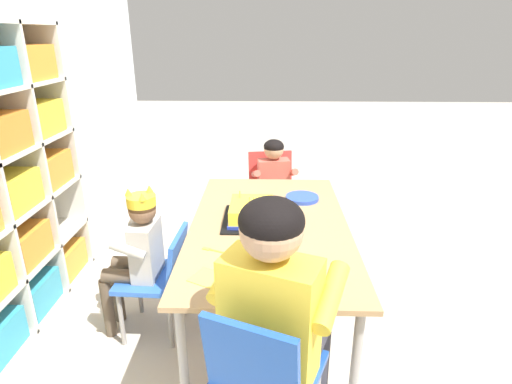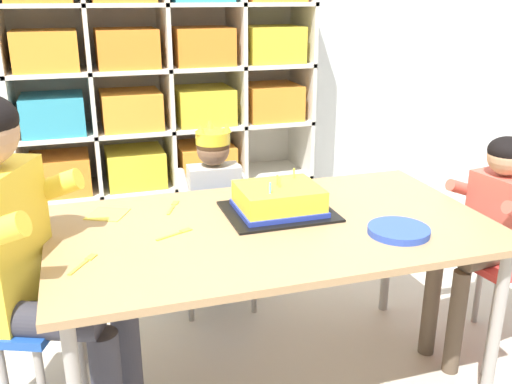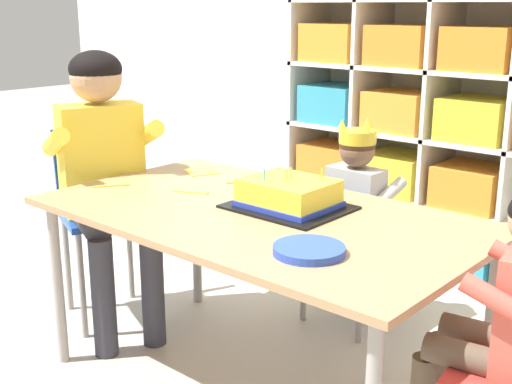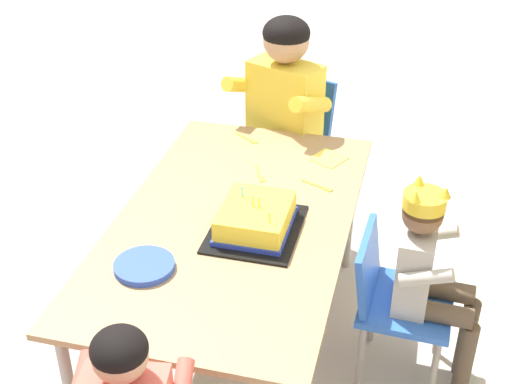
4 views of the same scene
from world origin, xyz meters
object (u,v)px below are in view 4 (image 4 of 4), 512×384
Objects in this scene: adult_helper_seated at (276,113)px; paper_plate_stack at (144,266)px; child_with_crown at (428,266)px; classroom_chair_adult_side at (290,145)px; fork_scattered_mid_table at (260,175)px; fork_near_child_seat at (248,139)px; classroom_chair_blue at (393,296)px; birthday_cake_on_tray at (256,220)px; fork_at_table_front_edge at (319,186)px; activity_table at (234,230)px.

paper_plate_stack is (1.07, -0.16, -0.04)m from adult_helper_seated.
classroom_chair_adult_side is at bearing 41.16° from child_with_crown.
fork_scattered_mid_table is at bearing -68.11° from classroom_chair_adult_side.
child_with_crown is 0.76× the size of adult_helper_seated.
paper_plate_stack is 1.62× the size of fork_near_child_seat.
birthday_cake_on_tray reaches higher than classroom_chair_blue.
child_with_crown is at bearing -89.73° from classroom_chair_blue.
fork_scattered_mid_table is (-0.26, -0.54, 0.26)m from classroom_chair_blue.
adult_helper_seated is 0.79m from birthday_cake_on_tray.
classroom_chair_blue is 0.65m from fork_scattered_mid_table.
fork_near_child_seat is 0.96× the size of fork_scattered_mid_table.
fork_at_table_front_edge is (-0.32, 0.16, -0.04)m from birthday_cake_on_tray.
activity_table is 1.83× the size of classroom_chair_adult_side.
activity_table is 11.50× the size of fork_scattered_mid_table.
classroom_chair_adult_side is 6.52× the size of fork_near_child_seat.
adult_helper_seated is at bearing -18.90° from fork_scattered_mid_table.
activity_table is at bearing 70.54° from fork_at_table_front_edge.
activity_table is 0.31m from fork_scattered_mid_table.
paper_plate_stack reaches higher than fork_scattered_mid_table.
child_with_crown reaches higher than fork_at_table_front_edge.
fork_scattered_mid_table is (-0.30, 0.02, 0.05)m from activity_table.
activity_table is 2.40× the size of classroom_chair_blue.
fork_near_child_seat is at bearing -94.29° from adult_helper_seated.
fork_at_table_front_edge is at bearing 138.45° from activity_table.
classroom_chair_blue is 0.18m from child_with_crown.
paper_plate_stack is (0.34, -0.19, 0.06)m from activity_table.
classroom_chair_adult_side is 0.33m from fork_near_child_seat.
fork_near_child_seat is 0.46m from fork_at_table_front_edge.
adult_helper_seated is at bearing 42.91° from classroom_chair_blue.
birthday_cake_on_tray is 2.94× the size of fork_scattered_mid_table.
birthday_cake_on_tray is at bearing 86.54° from fork_at_table_front_edge.
classroom_chair_adult_side is 4.02× the size of paper_plate_stack.
birthday_cake_on_tray is (0.09, -0.57, 0.15)m from child_with_crown.
fork_near_child_seat is (-0.57, -0.11, 0.05)m from activity_table.
classroom_chair_adult_side is 0.71× the size of adult_helper_seated.
paper_plate_stack is 0.75m from fork_at_table_front_edge.
activity_table is 7.36× the size of paper_plate_stack.
paper_plate_stack is at bearing 116.90° from child_with_crown.
classroom_chair_blue is 4.79× the size of fork_scattered_mid_table.
fork_scattered_mid_table is at bearing -62.18° from adult_helper_seated.
fork_near_child_seat is at bearing -18.51° from fork_at_table_front_edge.
child_with_crown is at bearing 177.57° from fork_near_child_seat.
child_with_crown is at bearing -23.11° from adult_helper_seated.
paper_plate_stack is 0.91m from fork_near_child_seat.
adult_helper_seated is at bearing 171.45° from paper_plate_stack.
birthday_cake_on_tray reaches higher than fork_at_table_front_edge.
child_with_crown is 1.07× the size of classroom_chair_adult_side.
adult_helper_seated is 0.44m from fork_scattered_mid_table.
birthday_cake_on_tray reaches higher than paper_plate_stack.
child_with_crown reaches higher than paper_plate_stack.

